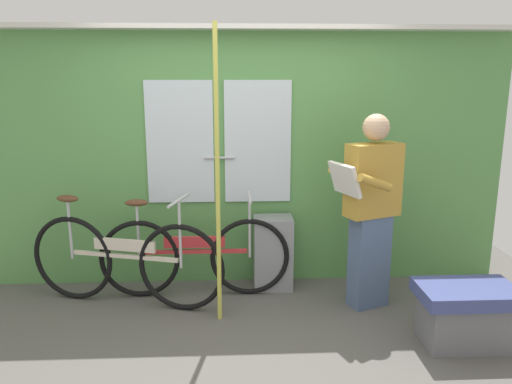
# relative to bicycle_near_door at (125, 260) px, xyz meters

# --- Properties ---
(ground_plane) EXTENTS (5.88, 4.39, 0.04)m
(ground_plane) POSITION_rel_bicycle_near_door_xyz_m (1.00, -0.88, -0.42)
(ground_plane) COLOR #56544F
(train_door_wall) EXTENTS (4.88, 0.28, 2.34)m
(train_door_wall) POSITION_rel_bicycle_near_door_xyz_m (1.00, 0.51, 0.82)
(train_door_wall) COLOR #56934C
(train_door_wall) RESTS_ON ground_plane
(bicycle_near_door) EXTENTS (1.70, 0.60, 0.96)m
(bicycle_near_door) POSITION_rel_bicycle_near_door_xyz_m (0.00, 0.00, 0.00)
(bicycle_near_door) COLOR black
(bicycle_near_door) RESTS_ON ground_plane
(bicycle_leaning_behind) EXTENTS (1.67, 0.44, 0.91)m
(bicycle_leaning_behind) POSITION_rel_bicycle_near_door_xyz_m (0.57, 0.15, -0.02)
(bicycle_leaning_behind) COLOR black
(bicycle_leaning_behind) RESTS_ON ground_plane
(passenger_reading_newspaper) EXTENTS (0.62, 0.55, 1.63)m
(passenger_reading_newspaper) POSITION_rel_bicycle_near_door_xyz_m (2.05, -0.12, 0.46)
(passenger_reading_newspaper) COLOR slate
(passenger_reading_newspaper) RESTS_ON ground_plane
(trash_bin_by_wall) EXTENTS (0.35, 0.28, 0.67)m
(trash_bin_by_wall) POSITION_rel_bicycle_near_door_xyz_m (1.28, 0.30, -0.06)
(trash_bin_by_wall) COLOR gray
(trash_bin_by_wall) RESTS_ON ground_plane
(handrail_pole) EXTENTS (0.04, 0.04, 2.30)m
(handrail_pole) POSITION_rel_bicycle_near_door_xyz_m (0.81, -0.31, 0.75)
(handrail_pole) COLOR #C6C14C
(handrail_pole) RESTS_ON ground_plane
(bench_seat_corner) EXTENTS (0.70, 0.44, 0.45)m
(bench_seat_corner) POSITION_rel_bicycle_near_door_xyz_m (2.60, -0.80, -0.16)
(bench_seat_corner) COLOR #3D477F
(bench_seat_corner) RESTS_ON ground_plane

